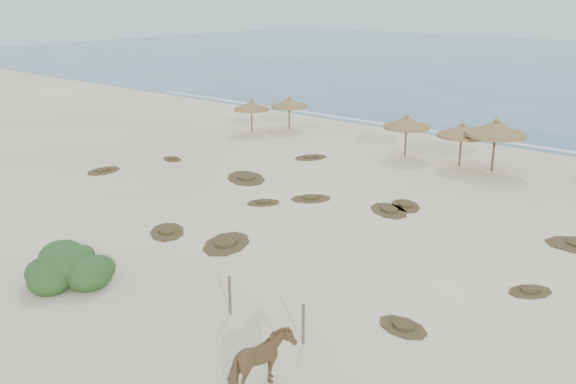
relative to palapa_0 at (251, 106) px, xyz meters
name	(u,v)px	position (x,y,z in m)	size (l,w,h in m)	color
ground	(228,257)	(15.05, -17.44, -1.89)	(160.00, 160.00, 0.00)	#F9E7CD
foam_line	(498,141)	(15.05, 8.56, -1.89)	(70.00, 0.60, 0.01)	white
palapa_0	(251,106)	(0.00, 0.00, 0.00)	(2.88, 2.88, 2.44)	brown
palapa_1	(289,103)	(1.39, 2.58, 0.04)	(2.71, 2.71, 2.49)	brown
palapa_2	(407,123)	(12.19, 0.95, 0.20)	(3.39, 3.39, 2.69)	brown
palapa_3	(462,131)	(15.86, 0.91, 0.18)	(2.91, 2.91, 2.68)	brown
palapa_4	(496,129)	(17.80, 1.03, 0.55)	(4.47, 4.47, 3.15)	brown
horse	(261,362)	(21.81, -22.98, -1.11)	(0.85, 1.87, 1.58)	brown
fence_post_near	(230,295)	(18.31, -20.59, -1.25)	(0.10, 0.10, 1.29)	brown
fence_post_far	(303,324)	(21.24, -20.52, -1.27)	(0.09, 0.09, 1.25)	brown
bush	(67,268)	(12.18, -22.60, -1.39)	(3.46, 3.04, 1.55)	#315826
scrub_0	(103,171)	(0.83, -13.29, -1.84)	(1.59, 2.24, 0.16)	#4E3D22
scrub_1	(246,178)	(8.09, -9.13, -1.84)	(3.63, 3.27, 0.16)	#4E3D22
scrub_2	(264,202)	(11.69, -11.67, -1.84)	(1.83, 1.93, 0.16)	#4E3D22
scrub_3	(389,210)	(16.98, -8.76, -1.84)	(2.81, 2.58, 0.16)	#4E3D22
scrub_4	(530,291)	(25.13, -12.94, -1.84)	(1.76, 1.88, 0.16)	#4E3D22
scrub_6	(311,157)	(8.02, -3.27, -1.84)	(2.11, 2.48, 0.16)	#4E3D22
scrub_7	(405,206)	(17.21, -7.67, -1.84)	(2.35, 2.40, 0.16)	#4E3D22
scrub_8	(172,159)	(1.78, -9.03, -1.84)	(1.69, 1.32, 0.16)	#4E3D22
scrub_9	(226,243)	(14.06, -16.55, -1.84)	(2.65, 3.15, 0.16)	#4E3D22
scrub_11	(167,231)	(11.17, -17.24, -1.84)	(2.63, 2.55, 0.16)	#4E3D22
scrub_12	(403,327)	(23.03, -17.87, -1.84)	(1.90, 1.44, 0.16)	#4E3D22
scrub_13	(311,198)	(13.06, -9.68, -1.84)	(2.27, 2.39, 0.16)	#4E3D22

